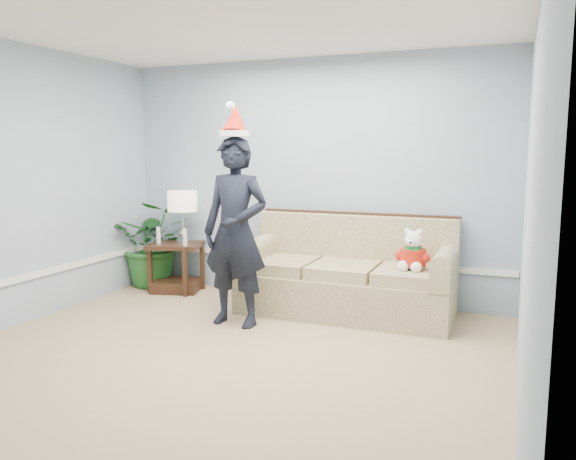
# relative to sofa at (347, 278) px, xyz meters

# --- Properties ---
(room_shell) EXTENTS (4.54, 5.04, 2.74)m
(room_shell) POSITION_rel_sofa_xyz_m (-0.58, -2.05, 0.99)
(room_shell) COLOR tan
(room_shell) RESTS_ON ground
(wainscot_trim) EXTENTS (4.49, 4.99, 0.06)m
(wainscot_trim) POSITION_rel_sofa_xyz_m (-1.76, -0.87, 0.09)
(wainscot_trim) COLOR white
(wainscot_trim) RESTS_ON room_shell
(sofa) EXTENTS (2.18, 0.95, 1.02)m
(sofa) POSITION_rel_sofa_xyz_m (0.00, 0.00, 0.00)
(sofa) COLOR brown
(sofa) RESTS_ON room_shell
(side_table) EXTENTS (0.72, 0.65, 0.58)m
(side_table) POSITION_rel_sofa_xyz_m (-2.15, 0.07, -0.13)
(side_table) COLOR #341F13
(side_table) RESTS_ON room_shell
(table_lamp) EXTENTS (0.35, 0.35, 0.62)m
(table_lamp) POSITION_rel_sofa_xyz_m (-2.09, 0.15, 0.70)
(table_lamp) COLOR silver
(table_lamp) RESTS_ON side_table
(candle_pair) EXTENTS (0.42, 0.05, 0.20)m
(candle_pair) POSITION_rel_sofa_xyz_m (-2.13, -0.04, 0.31)
(candle_pair) COLOR silver
(candle_pair) RESTS_ON side_table
(houseplant) EXTENTS (1.26, 1.21, 1.08)m
(houseplant) POSITION_rel_sofa_xyz_m (-2.57, 0.22, 0.18)
(houseplant) COLOR #205D24
(houseplant) RESTS_ON room_shell
(man) EXTENTS (0.67, 0.45, 1.82)m
(man) POSITION_rel_sofa_xyz_m (-0.88, -0.81, 0.55)
(man) COLOR black
(man) RESTS_ON room_shell
(santa_hat) EXTENTS (0.32, 0.35, 0.33)m
(santa_hat) POSITION_rel_sofa_xyz_m (-0.88, -0.80, 1.59)
(santa_hat) COLOR white
(santa_hat) RESTS_ON man
(teddy_bear) EXTENTS (0.27, 0.30, 0.41)m
(teddy_bear) POSITION_rel_sofa_xyz_m (0.69, -0.13, 0.32)
(teddy_bear) COLOR white
(teddy_bear) RESTS_ON sofa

